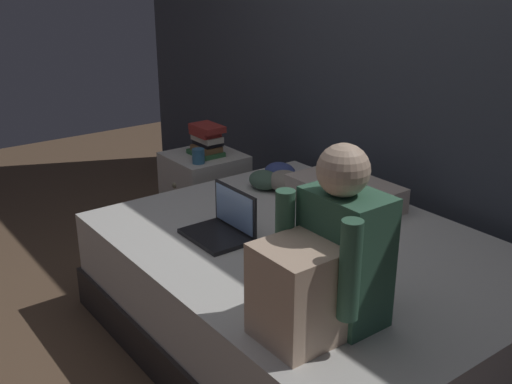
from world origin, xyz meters
TOP-DOWN VIEW (x-y plane):
  - ground_plane at (0.00, 0.00)m, footprint 8.00×8.00m
  - wall_back at (0.00, 1.20)m, footprint 5.60×0.10m
  - bed at (0.20, 0.30)m, footprint 2.00×1.50m
  - nightstand at (-1.10, 0.55)m, footprint 0.44×0.46m
  - person_sitting at (0.71, -0.11)m, footprint 0.39×0.44m
  - laptop at (-0.11, 0.03)m, footprint 0.32×0.23m
  - pillow at (-0.05, 0.75)m, footprint 0.56×0.36m
  - book_stack at (-1.08, 0.56)m, footprint 0.23×0.16m
  - mug at (-0.97, 0.43)m, footprint 0.08×0.08m
  - clothes_pile at (-0.47, 0.64)m, footprint 0.35×0.31m

SIDE VIEW (x-z plane):
  - ground_plane at x=0.00m, z-range 0.00..0.00m
  - bed at x=0.20m, z-range 0.00..0.52m
  - nightstand at x=-1.10m, z-range 0.00..0.57m
  - clothes_pile at x=-0.47m, z-range 0.51..0.63m
  - laptop at x=-0.11m, z-range 0.46..0.68m
  - pillow at x=-0.05m, z-range 0.52..0.65m
  - mug at x=-0.97m, z-range 0.57..0.66m
  - book_stack at x=-1.08m, z-range 0.57..0.77m
  - person_sitting at x=0.71m, z-range 0.44..1.10m
  - wall_back at x=0.00m, z-range 0.00..2.70m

